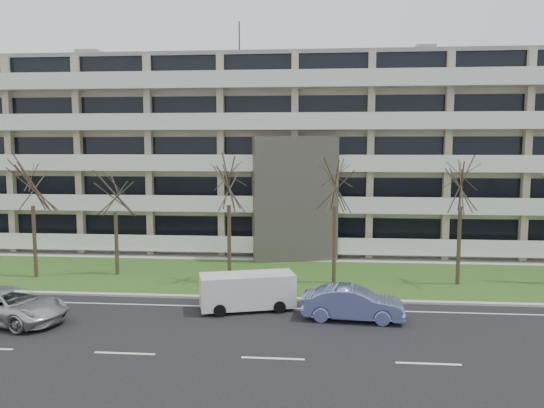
{
  "coord_description": "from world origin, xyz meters",
  "views": [
    {
      "loc": [
        1.68,
        -19.98,
        8.33
      ],
      "look_at": [
        -0.89,
        10.0,
        5.02
      ],
      "focal_mm": 35.0,
      "sensor_mm": 36.0,
      "label": 1
    }
  ],
  "objects": [
    {
      "name": "ground",
      "position": [
        0.0,
        0.0,
        0.0
      ],
      "size": [
        160.0,
        160.0,
        0.0
      ],
      "primitive_type": "plane",
      "color": "black",
      "rests_on": "ground"
    },
    {
      "name": "grass_verge",
      "position": [
        0.0,
        13.0,
        0.03
      ],
      "size": [
        90.0,
        10.0,
        0.06
      ],
      "primitive_type": "cube",
      "color": "#2F541C",
      "rests_on": "ground"
    },
    {
      "name": "curb",
      "position": [
        0.0,
        8.0,
        0.06
      ],
      "size": [
        90.0,
        0.35,
        0.12
      ],
      "primitive_type": "cube",
      "color": "#B2B2AD",
      "rests_on": "ground"
    },
    {
      "name": "sidewalk",
      "position": [
        0.0,
        18.5,
        0.04
      ],
      "size": [
        90.0,
        2.0,
        0.08
      ],
      "primitive_type": "cube",
      "color": "#B2B2AD",
      "rests_on": "ground"
    },
    {
      "name": "lane_edge_line",
      "position": [
        0.0,
        6.5,
        0.01
      ],
      "size": [
        90.0,
        0.12,
        0.01
      ],
      "primitive_type": "cube",
      "color": "white",
      "rests_on": "ground"
    },
    {
      "name": "apartment_building",
      "position": [
        -0.01,
        25.32,
        7.61
      ],
      "size": [
        60.5,
        15.1,
        18.75
      ],
      "color": "tan",
      "rests_on": "ground"
    },
    {
      "name": "silver_pickup",
      "position": [
        -12.81,
        3.31,
        0.79
      ],
      "size": [
        6.2,
        4.08,
        1.58
      ],
      "primitive_type": "imported",
      "rotation": [
        0.0,
        0.0,
        1.3
      ],
      "color": "#B8BBC0",
      "rests_on": "ground"
    },
    {
      "name": "blue_sedan",
      "position": [
        3.43,
        5.05,
        0.8
      ],
      "size": [
        4.99,
        2.09,
        1.6
      ],
      "primitive_type": "imported",
      "rotation": [
        0.0,
        0.0,
        1.49
      ],
      "color": "#7888D0",
      "rests_on": "ground"
    },
    {
      "name": "white_van",
      "position": [
        -1.77,
        6.16,
        1.11
      ],
      "size": [
        5.06,
        3.01,
        1.85
      ],
      "rotation": [
        0.0,
        0.0,
        0.28
      ],
      "color": "silver",
      "rests_on": "ground"
    },
    {
      "name": "tree_1",
      "position": [
        -16.07,
        11.57,
        6.38
      ],
      "size": [
        4.1,
        4.1,
        8.2
      ],
      "color": "#382B21",
      "rests_on": "ground"
    },
    {
      "name": "tree_2",
      "position": [
        -11.17,
        12.61,
        5.72
      ],
      "size": [
        3.68,
        3.68,
        7.35
      ],
      "color": "#382B21",
      "rests_on": "ground"
    },
    {
      "name": "tree_3",
      "position": [
        -3.6,
        11.27,
        6.65
      ],
      "size": [
        4.27,
        4.27,
        8.54
      ],
      "color": "#382B21",
      "rests_on": "ground"
    },
    {
      "name": "tree_4",
      "position": [
        2.73,
        11.68,
        6.59
      ],
      "size": [
        4.23,
        4.23,
        8.47
      ],
      "color": "#382B21",
      "rests_on": "ground"
    },
    {
      "name": "tree_5",
      "position": [
        10.13,
        11.98,
        6.62
      ],
      "size": [
        4.25,
        4.25,
        8.51
      ],
      "color": "#382B21",
      "rests_on": "ground"
    }
  ]
}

